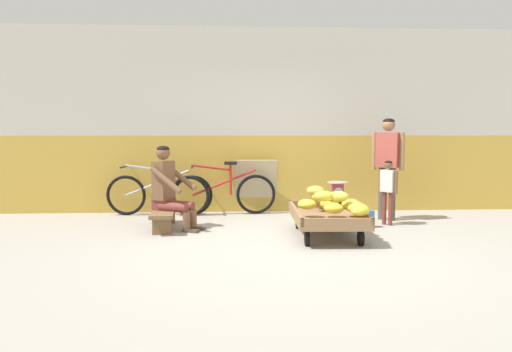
# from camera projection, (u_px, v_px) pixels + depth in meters

# --- Properties ---
(ground_plane) EXTENTS (80.00, 80.00, 0.00)m
(ground_plane) POSITION_uv_depth(u_px,v_px,m) (290.00, 249.00, 5.43)
(ground_plane) COLOR #A39E93
(back_wall) EXTENTS (16.00, 0.30, 3.03)m
(back_wall) POSITION_uv_depth(u_px,v_px,m) (270.00, 121.00, 8.01)
(back_wall) COLOR gold
(back_wall) RESTS_ON ground
(banana_cart) EXTENTS (0.89, 1.47, 0.36)m
(banana_cart) POSITION_uv_depth(u_px,v_px,m) (327.00, 218.00, 6.07)
(banana_cart) COLOR #8E6B47
(banana_cart) RESTS_ON ground
(banana_pile) EXTENTS (0.83, 1.41, 0.27)m
(banana_pile) POSITION_uv_depth(u_px,v_px,m) (334.00, 201.00, 5.98)
(banana_pile) COLOR yellow
(banana_pile) RESTS_ON banana_cart
(low_bench) EXTENTS (0.36, 1.11, 0.27)m
(low_bench) POSITION_uv_depth(u_px,v_px,m) (164.00, 214.00, 6.56)
(low_bench) COLOR brown
(low_bench) RESTS_ON ground
(vendor_seated) EXTENTS (0.74, 0.63, 1.14)m
(vendor_seated) POSITION_uv_depth(u_px,v_px,m) (169.00, 188.00, 6.50)
(vendor_seated) COLOR brown
(vendor_seated) RESTS_ON ground
(plastic_crate) EXTENTS (0.36, 0.28, 0.30)m
(plastic_crate) POSITION_uv_depth(u_px,v_px,m) (337.00, 211.00, 7.09)
(plastic_crate) COLOR #19847F
(plastic_crate) RESTS_ON ground
(weighing_scale) EXTENTS (0.30, 0.30, 0.29)m
(weighing_scale) POSITION_uv_depth(u_px,v_px,m) (338.00, 191.00, 7.06)
(weighing_scale) COLOR #28282D
(weighing_scale) RESTS_ON plastic_crate
(bicycle_near_left) EXTENTS (1.66, 0.48, 0.86)m
(bicycle_near_left) POSITION_uv_depth(u_px,v_px,m) (157.00, 193.00, 7.59)
(bicycle_near_left) COLOR black
(bicycle_near_left) RESTS_ON ground
(bicycle_far_left) EXTENTS (1.66, 0.48, 0.86)m
(bicycle_far_left) POSITION_uv_depth(u_px,v_px,m) (224.00, 193.00, 7.67)
(bicycle_far_left) COLOR black
(bicycle_far_left) RESTS_ON ground
(sign_board) EXTENTS (0.70, 0.25, 0.88)m
(sign_board) POSITION_uv_depth(u_px,v_px,m) (256.00, 186.00, 7.91)
(sign_board) COLOR #C6B289
(sign_board) RESTS_ON ground
(customer_adult) EXTENTS (0.41, 0.35, 1.53)m
(customer_adult) POSITION_uv_depth(u_px,v_px,m) (388.00, 157.00, 7.15)
(customer_adult) COLOR brown
(customer_adult) RESTS_ON ground
(customer_child) EXTENTS (0.22, 0.23, 0.92)m
(customer_child) POSITION_uv_depth(u_px,v_px,m) (388.00, 185.00, 6.79)
(customer_child) COLOR brown
(customer_child) RESTS_ON ground
(shopping_bag) EXTENTS (0.18, 0.12, 0.24)m
(shopping_bag) POSITION_uv_depth(u_px,v_px,m) (367.00, 219.00, 6.65)
(shopping_bag) COLOR #3370B7
(shopping_bag) RESTS_ON ground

